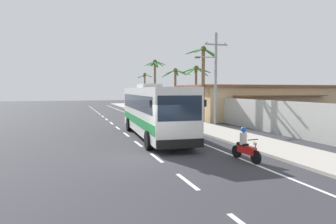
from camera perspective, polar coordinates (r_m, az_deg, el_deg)
name	(u,v)px	position (r m, az deg, el deg)	size (l,w,h in m)	color
ground_plane	(155,156)	(14.90, -2.51, -8.34)	(160.00, 160.00, 0.00)	#303035
sidewalk_kerb	(199,126)	(26.48, 5.84, -2.68)	(3.20, 90.00, 0.14)	#A8A399
lane_markings	(137,123)	(29.31, -5.76, -2.14)	(3.86, 71.00, 0.01)	white
boundary_wall	(217,109)	(31.61, 9.19, 0.49)	(0.24, 60.00, 2.43)	#B2B2AD
coach_bus_foreground	(154,109)	(20.63, -2.73, 0.50)	(3.37, 12.24, 3.65)	silver
motorcycle_beside_bus	(245,147)	(14.38, 14.27, -6.35)	(0.56, 1.96, 1.54)	black
pedestrian_near_kerb	(173,111)	(32.07, 0.89, 0.25)	(0.36, 0.36, 1.68)	navy
pedestrian_midwalk	(171,109)	(35.61, 0.52, 0.59)	(0.36, 0.36, 1.63)	#2D7A47
utility_pole_mid	(215,76)	(27.46, 8.80, 6.63)	(3.11, 0.24, 8.24)	#9E9E99
palm_nearest	(176,81)	(37.59, 1.42, 5.82)	(3.71, 3.57, 5.90)	brown
palm_second	(155,76)	(42.56, -2.45, 6.80)	(3.03, 2.96, 7.42)	brown
palm_third	(203,71)	(29.52, 6.61, 7.56)	(3.23, 3.22, 7.40)	brown
palm_fourth	(196,79)	(32.99, 5.29, 6.14)	(3.44, 3.28, 5.82)	brown
palm_farthest	(145,83)	(49.62, -4.37, 5.43)	(2.56, 2.77, 5.97)	brown
roadside_building	(256,101)	(37.03, 16.20, 1.95)	(16.96, 9.49, 3.74)	tan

